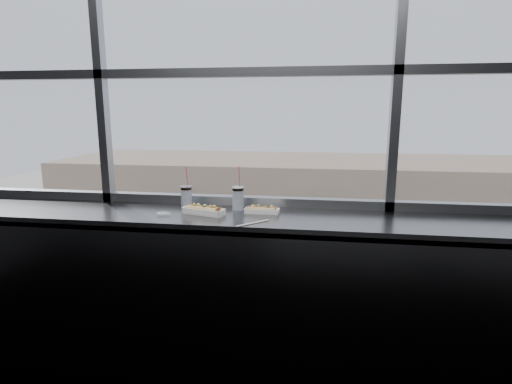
# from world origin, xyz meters

# --- Properties ---
(wall_back_lower) EXTENTS (6.00, 0.00, 6.00)m
(wall_back_lower) POSITION_xyz_m (0.00, 1.50, 0.55)
(wall_back_lower) COLOR black
(wall_back_lower) RESTS_ON ground
(window_glass) EXTENTS (6.00, 0.00, 6.00)m
(window_glass) POSITION_xyz_m (0.00, 1.52, 2.30)
(window_glass) COLOR silver
(window_glass) RESTS_ON ground
(window_mullions) EXTENTS (6.00, 0.08, 2.40)m
(window_mullions) POSITION_xyz_m (0.00, 1.50, 2.30)
(window_mullions) COLOR gray
(window_mullions) RESTS_ON ground
(counter) EXTENTS (6.00, 0.55, 0.06)m
(counter) POSITION_xyz_m (0.00, 1.23, 1.07)
(counter) COLOR slate
(counter) RESTS_ON ground
(counter_fascia) EXTENTS (6.00, 0.04, 1.04)m
(counter_fascia) POSITION_xyz_m (0.00, 0.97, 0.55)
(counter_fascia) COLOR slate
(counter_fascia) RESTS_ON ground
(hotdog_tray_left) EXTENTS (0.29, 0.16, 0.07)m
(hotdog_tray_left) POSITION_xyz_m (-0.19, 1.20, 1.13)
(hotdog_tray_left) COLOR white
(hotdog_tray_left) RESTS_ON counter
(hotdog_tray_right) EXTENTS (0.22, 0.08, 0.05)m
(hotdog_tray_right) POSITION_xyz_m (0.17, 1.28, 1.12)
(hotdog_tray_right) COLOR white
(hotdog_tray_right) RESTS_ON counter
(soda_cup_left) EXTENTS (0.08, 0.08, 0.29)m
(soda_cup_left) POSITION_xyz_m (-0.35, 1.35, 1.18)
(soda_cup_left) COLOR white
(soda_cup_left) RESTS_ON counter
(soda_cup_right) EXTENTS (0.08, 0.08, 0.30)m
(soda_cup_right) POSITION_xyz_m (0.00, 1.35, 1.19)
(soda_cup_right) COLOR white
(soda_cup_right) RESTS_ON counter
(loose_straw) EXTENTS (0.17, 0.17, 0.01)m
(loose_straw) POSITION_xyz_m (0.15, 1.02, 1.10)
(loose_straw) COLOR white
(loose_straw) RESTS_ON counter
(wrapper) EXTENTS (0.10, 0.07, 0.02)m
(wrapper) POSITION_xyz_m (-0.44, 1.14, 1.11)
(wrapper) COLOR silver
(wrapper) RESTS_ON counter
(plaza_ground) EXTENTS (120.00, 120.00, 0.00)m
(plaza_ground) POSITION_xyz_m (0.00, 45.00, -11.00)
(plaza_ground) COLOR beige
(plaza_ground) RESTS_ON ground
(street_asphalt) EXTENTS (80.00, 10.00, 0.06)m
(street_asphalt) POSITION_xyz_m (0.00, 21.50, -10.97)
(street_asphalt) COLOR black
(street_asphalt) RESTS_ON plaza_ground
(far_sidewalk) EXTENTS (80.00, 6.00, 0.04)m
(far_sidewalk) POSITION_xyz_m (0.00, 29.50, -10.98)
(far_sidewalk) COLOR beige
(far_sidewalk) RESTS_ON plaza_ground
(far_building) EXTENTS (50.00, 14.00, 8.00)m
(far_building) POSITION_xyz_m (0.00, 39.50, -7.00)
(far_building) COLOR tan
(far_building) RESTS_ON plaza_ground
(car_near_c) EXTENTS (3.35, 6.47, 2.06)m
(car_near_c) POSITION_xyz_m (-0.13, 17.50, -9.91)
(car_near_c) COLOR #A40026
(car_near_c) RESTS_ON street_asphalt
(car_near_a) EXTENTS (2.96, 6.32, 2.05)m
(car_near_a) POSITION_xyz_m (-12.83, 17.50, -9.91)
(car_near_a) COLOR #A7A8C6
(car_near_a) RESTS_ON street_asphalt
(car_far_a) EXTENTS (3.04, 5.89, 1.88)m
(car_far_a) POSITION_xyz_m (-10.11, 25.50, -10.00)
(car_far_a) COLOR black
(car_far_a) RESTS_ON street_asphalt
(car_near_d) EXTENTS (2.97, 6.41, 2.09)m
(car_near_d) POSITION_xyz_m (6.59, 17.50, -9.89)
(car_near_d) COLOR white
(car_near_d) RESTS_ON street_asphalt
(car_far_b) EXTENTS (2.75, 6.03, 1.97)m
(car_far_b) POSITION_xyz_m (1.87, 25.50, -9.95)
(car_far_b) COLOR #BC3739
(car_far_b) RESTS_ON street_asphalt
(car_near_b) EXTENTS (3.24, 7.02, 2.29)m
(car_near_b) POSITION_xyz_m (-5.54, 17.50, -9.80)
(car_near_b) COLOR #252525
(car_near_b) RESTS_ON street_asphalt
(pedestrian_b) EXTENTS (1.00, 0.75, 2.26)m
(pedestrian_b) POSITION_xyz_m (-0.94, 30.64, -9.83)
(pedestrian_b) COLOR #66605B
(pedestrian_b) RESTS_ON far_sidewalk
(pedestrian_a) EXTENTS (0.98, 0.74, 2.21)m
(pedestrian_a) POSITION_xyz_m (-7.09, 30.68, -9.85)
(pedestrian_a) COLOR #66605B
(pedestrian_a) RESTS_ON far_sidewalk
(pedestrian_c) EXTENTS (0.65, 0.87, 1.96)m
(pedestrian_c) POSITION_xyz_m (4.21, 30.09, -9.98)
(pedestrian_c) COLOR #66605B
(pedestrian_c) RESTS_ON far_sidewalk
(pedestrian_d) EXTENTS (1.03, 0.77, 2.31)m
(pedestrian_d) POSITION_xyz_m (7.62, 28.33, -9.81)
(pedestrian_d) COLOR #66605B
(pedestrian_d) RESTS_ON far_sidewalk
(tree_left) EXTENTS (3.61, 3.61, 5.64)m
(tree_left) POSITION_xyz_m (-9.89, 29.50, -7.17)
(tree_left) COLOR #47382B
(tree_left) RESTS_ON far_sidewalk
(tree_center) EXTENTS (3.36, 3.36, 5.25)m
(tree_center) POSITION_xyz_m (1.48, 29.50, -7.44)
(tree_center) COLOR #47382B
(tree_center) RESTS_ON far_sidewalk
(tree_right) EXTENTS (3.33, 3.33, 5.21)m
(tree_right) POSITION_xyz_m (9.74, 29.50, -7.47)
(tree_right) COLOR #47382B
(tree_right) RESTS_ON far_sidewalk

